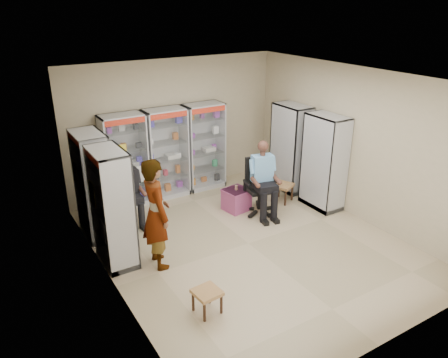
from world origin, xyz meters
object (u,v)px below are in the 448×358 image
wooden_chair (128,199)px  cabinet_left_near (112,208)px  office_chair (260,186)px  cabinet_back_mid (166,153)px  cabinet_back_left (125,161)px  woven_stool_a (282,193)px  cabinet_back_right (204,146)px  woven_stool_b (207,301)px  seated_shopkeeper (261,180)px  cabinet_left_far (93,185)px  pink_trunk (236,200)px  standing_man (156,214)px  cabinet_right_near (324,162)px  cabinet_right_far (290,148)px

wooden_chair → cabinet_left_near: bearing=-117.6°
office_chair → cabinet_back_mid: bearing=137.5°
cabinet_back_left → woven_stool_a: (2.96, -1.61, -0.80)m
cabinet_back_left → office_chair: (2.22, -1.78, -0.42)m
cabinet_back_right → office_chair: cabinet_back_right is taller
woven_stool_a → office_chair: bearing=-167.4°
woven_stool_a → woven_stool_b: 4.01m
wooden_chair → seated_shopkeeper: seated_shopkeeper is taller
cabinet_back_right → cabinet_left_far: 2.98m
pink_trunk → standing_man: 2.56m
standing_man → office_chair: bearing=-71.1°
cabinet_back_mid → woven_stool_b: bearing=-107.0°
cabinet_left_far → standing_man: bearing=20.2°
office_chair → woven_stool_a: size_ratio=2.87×
office_chair → woven_stool_b: office_chair is taller
cabinet_back_mid → wooden_chair: cabinet_back_mid is taller
office_chair → woven_stool_b: (-2.49, -2.21, -0.40)m
office_chair → woven_stool_b: bearing=-126.5°
cabinet_left_far → wooden_chair: bearing=106.4°
cabinet_back_right → wooden_chair: cabinet_back_right is taller
cabinet_back_mid → cabinet_right_near: bearing=-40.8°
cabinet_back_mid → seated_shopkeeper: bearing=-55.2°
pink_trunk → standing_man: standing_man is taller
cabinet_left_far → woven_stool_b: size_ratio=5.55×
seated_shopkeeper → cabinet_back_right: bearing=111.8°
seated_shopkeeper → woven_stool_b: (-2.49, -2.16, -0.56)m
cabinet_back_right → standing_man: size_ratio=1.06×
cabinet_right_near → standing_man: 3.90m
cabinet_right_far → seated_shopkeeper: 1.51m
woven_stool_a → cabinet_back_mid: bearing=141.3°
cabinet_back_mid → cabinet_right_far: bearing=-23.7°
cabinet_left_near → woven_stool_b: (0.66, -1.95, -0.82)m
cabinet_right_far → cabinet_left_far: size_ratio=1.00×
cabinet_back_mid → cabinet_right_near: same height
seated_shopkeeper → pink_trunk: 0.73m
cabinet_left_far → cabinet_back_mid: bearing=116.3°
woven_stool_b → pink_trunk: bearing=49.9°
cabinet_right_near → cabinet_right_far: bearing=0.0°
cabinet_back_right → cabinet_right_near: 2.76m
cabinet_back_right → cabinet_left_near: size_ratio=1.00×
cabinet_back_right → office_chair: 1.85m
cabinet_back_left → office_chair: bearing=-38.7°
cabinet_back_right → woven_stool_b: (-2.17, -3.98, -0.82)m
office_chair → woven_stool_a: (0.74, 0.17, -0.38)m
cabinet_left_near → woven_stool_a: (3.89, 0.42, -0.80)m
wooden_chair → woven_stool_b: size_ratio=2.61×
cabinet_right_near → cabinet_left_far: same height
cabinet_left_near → pink_trunk: 2.96m
cabinet_back_left → wooden_chair: size_ratio=2.13×
cabinet_back_mid → woven_stool_a: 2.70m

